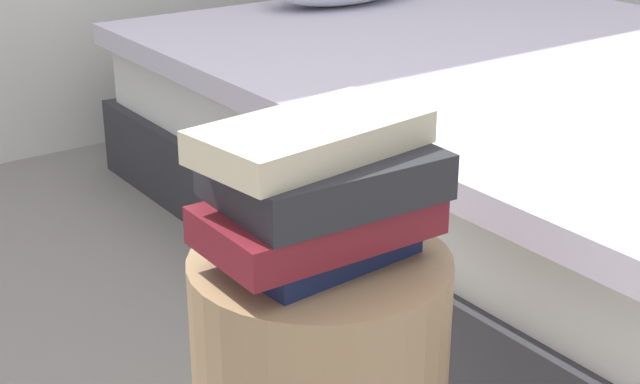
% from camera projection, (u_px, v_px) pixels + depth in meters
% --- Properties ---
extents(bed, '(1.56, 2.02, 0.62)m').
position_uv_depth(bed, '(516.00, 136.00, 2.51)').
color(bed, '#2D2D33').
rests_on(bed, ground_plane).
extents(book_navy, '(0.24, 0.18, 0.04)m').
position_uv_depth(book_navy, '(319.00, 243.00, 1.24)').
color(book_navy, '#19234C').
rests_on(book_navy, side_table).
extents(book_maroon, '(0.30, 0.17, 0.05)m').
position_uv_depth(book_maroon, '(318.00, 220.00, 1.20)').
color(book_maroon, maroon).
rests_on(book_maroon, book_navy).
extents(book_charcoal, '(0.28, 0.21, 0.06)m').
position_uv_depth(book_charcoal, '(323.00, 174.00, 1.20)').
color(book_charcoal, '#28282D').
rests_on(book_charcoal, book_maroon).
extents(book_cream, '(0.31, 0.19, 0.04)m').
position_uv_depth(book_cream, '(311.00, 137.00, 1.18)').
color(book_cream, beige).
rests_on(book_cream, book_charcoal).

